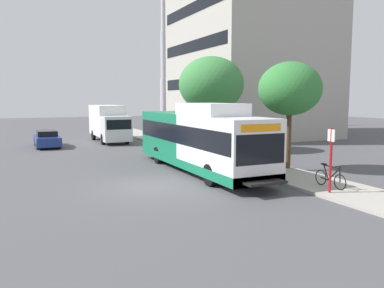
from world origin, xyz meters
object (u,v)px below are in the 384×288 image
object	(u,v)px
street_tree_near_stop	(290,89)
street_tree_mid_block	(211,84)
bus_stop_sign_pole	(331,155)
bicycle_parked	(330,178)
transit_bus	(199,139)
box_truck_background	(109,122)
parked_car_far_lane	(47,139)

from	to	relation	value
street_tree_near_stop	street_tree_mid_block	distance (m)	8.95
bus_stop_sign_pole	bicycle_parked	world-z (taller)	bus_stop_sign_pole
transit_bus	bus_stop_sign_pole	world-z (taller)	transit_bus
street_tree_mid_block	transit_bus	bearing A→B (deg)	-122.10
box_truck_background	street_tree_mid_block	bearing A→B (deg)	-59.85
street_tree_near_stop	box_truck_background	bearing A→B (deg)	106.64
parked_car_far_lane	bicycle_parked	bearing A→B (deg)	-65.43
street_tree_near_stop	parked_car_far_lane	world-z (taller)	street_tree_near_stop
bicycle_parked	street_tree_near_stop	distance (m)	6.07
bicycle_parked	street_tree_near_stop	size ratio (longest dim) A/B	0.31
bus_stop_sign_pole	street_tree_mid_block	bearing A→B (deg)	81.84
transit_bus	street_tree_mid_block	world-z (taller)	street_tree_mid_block
transit_bus	street_tree_near_stop	distance (m)	5.51
transit_bus	bus_stop_sign_pole	xyz separation A→B (m)	(2.38, -7.11, -0.05)
bicycle_parked	street_tree_near_stop	xyz separation A→B (m)	(1.36, 4.51, 3.82)
transit_bus	bus_stop_sign_pole	bearing A→B (deg)	-71.51
street_tree_near_stop	parked_car_far_lane	distance (m)	20.09
bus_stop_sign_pole	street_tree_mid_block	size ratio (longest dim) A/B	0.38
street_tree_near_stop	box_truck_background	distance (m)	19.33
bus_stop_sign_pole	street_tree_mid_block	world-z (taller)	street_tree_mid_block
street_tree_near_stop	street_tree_mid_block	xyz separation A→B (m)	(-0.02, 8.94, 0.52)
transit_bus	street_tree_near_stop	world-z (taller)	street_tree_near_stop
parked_car_far_lane	box_truck_background	xyz separation A→B (m)	(5.45, 1.91, 1.08)
street_tree_near_stop	box_truck_background	xyz separation A→B (m)	(-5.48, 18.34, -2.64)
bus_stop_sign_pole	parked_car_far_lane	world-z (taller)	bus_stop_sign_pole
transit_bus	bicycle_parked	xyz separation A→B (m)	(3.06, -6.43, -1.14)
street_tree_mid_block	box_truck_background	xyz separation A→B (m)	(-5.46, 9.41, -3.16)
transit_bus	street_tree_mid_block	xyz separation A→B (m)	(4.40, 7.02, 3.20)
street_tree_mid_block	parked_car_far_lane	world-z (taller)	street_tree_mid_block
transit_bus	parked_car_far_lane	xyz separation A→B (m)	(-6.51, 14.51, -1.04)
street_tree_near_stop	parked_car_far_lane	size ratio (longest dim) A/B	1.26
street_tree_mid_block	parked_car_far_lane	distance (m)	13.91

